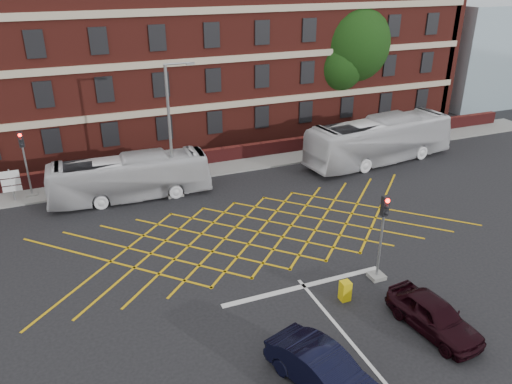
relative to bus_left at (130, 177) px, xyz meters
name	(u,v)px	position (x,y,z in m)	size (l,w,h in m)	color
ground	(273,250)	(5.76, -9.19, -1.39)	(120.00, 120.00, 0.00)	black
victorian_building	(170,39)	(6.00, 12.81, 6.45)	(51.00, 12.17, 20.40)	#5B1D17
boundary_wall	(202,158)	(5.76, 3.81, -0.84)	(56.00, 0.50, 1.10)	#531616
far_pavement	(206,169)	(5.76, 2.81, -1.33)	(60.00, 3.00, 0.12)	slate
glass_block	(486,52)	(39.76, 11.81, 3.61)	(14.00, 10.00, 10.00)	#99B2BF
box_junction_hatching	(259,232)	(5.76, -7.19, -1.38)	(11.50, 0.12, 0.02)	#CC990C
stop_line	(304,286)	(5.76, -12.69, -1.38)	(8.00, 0.30, 0.02)	silver
bus_left	(130,177)	(0.00, 0.00, 0.00)	(2.33, 9.98, 2.78)	silver
bus_right	(380,140)	(18.19, -0.47, 0.28)	(2.81, 12.00, 3.34)	silver
car_navy	(324,371)	(3.61, -18.35, -0.64)	(1.60, 4.58, 1.51)	black
car_maroon	(434,315)	(9.20, -17.31, -0.67)	(1.70, 4.22, 1.44)	black
deciduous_tree	(347,49)	(20.69, 8.90, 5.41)	(7.57, 7.30, 10.97)	black
traffic_light_near	(380,246)	(9.25, -13.38, 0.37)	(0.70, 0.70, 4.27)	slate
traffic_light_far	(27,171)	(-5.89, 2.62, 0.37)	(0.70, 0.70, 4.27)	slate
street_lamp	(173,154)	(2.67, -0.62, 1.43)	(2.25, 1.00, 8.33)	slate
direction_signs	(11,182)	(-6.87, 1.99, -0.01)	(1.10, 0.16, 2.20)	gray
utility_cabinet	(345,291)	(6.97, -14.25, -0.93)	(0.44, 0.42, 0.93)	gold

